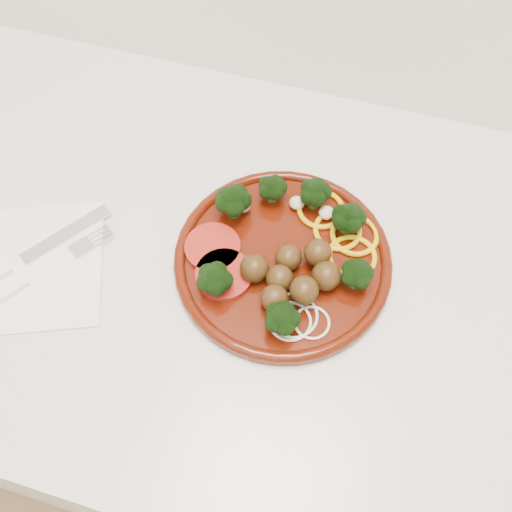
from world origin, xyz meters
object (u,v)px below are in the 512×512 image
(plate, at_px, (285,256))
(fork, at_px, (14,288))
(knife, at_px, (5,270))
(napkin, at_px, (30,267))

(plate, relative_size, fork, 1.53)
(knife, bearing_deg, plate, -36.47)
(plate, bearing_deg, knife, -161.11)
(plate, height_order, fork, plate)
(plate, distance_m, fork, 0.32)
(napkin, distance_m, fork, 0.03)
(knife, bearing_deg, fork, -97.00)
(plate, relative_size, napkin, 1.51)
(plate, xyz_separation_m, napkin, (-0.29, -0.09, -0.01))
(plate, height_order, napkin, plate)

